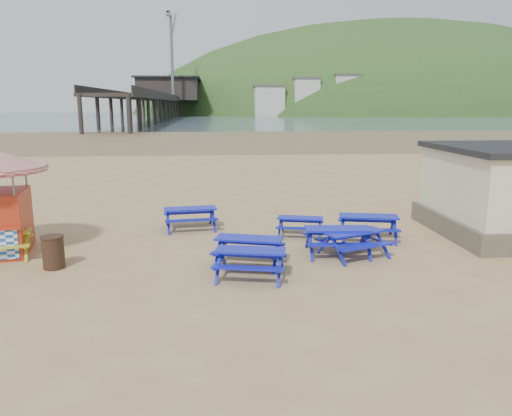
{
  "coord_description": "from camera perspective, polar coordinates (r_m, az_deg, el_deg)",
  "views": [
    {
      "loc": [
        -1.16,
        -15.5,
        4.56
      ],
      "look_at": [
        0.27,
        1.5,
        1.0
      ],
      "focal_mm": 35.0,
      "sensor_mm": 36.0,
      "label": 1
    }
  ],
  "objects": [
    {
      "name": "picnic_table_blue_g",
      "position": [
        13.4,
        -0.65,
        -6.35
      ],
      "size": [
        2.12,
        1.84,
        0.78
      ],
      "rotation": [
        0.0,
        0.0,
        -0.21
      ],
      "color": "#0209B0",
      "rests_on": "ground"
    },
    {
      "name": "picnic_table_blue_f",
      "position": [
        15.5,
        11.09,
        -4.02
      ],
      "size": [
        2.3,
        2.1,
        0.79
      ],
      "rotation": [
        0.0,
        0.0,
        0.38
      ],
      "color": "#0209B0",
      "rests_on": "ground"
    },
    {
      "name": "picnic_table_blue_a",
      "position": [
        18.68,
        -7.51,
        -1.18
      ],
      "size": [
        2.09,
        1.77,
        0.8
      ],
      "rotation": [
        0.0,
        0.0,
        0.13
      ],
      "color": "#0209B0",
      "rests_on": "ground"
    },
    {
      "name": "litter_bin",
      "position": [
        15.22,
        -22.17,
        -4.66
      ],
      "size": [
        0.64,
        0.64,
        0.94
      ],
      "color": "#3E241B",
      "rests_on": "ground"
    },
    {
      "name": "wet_sand",
      "position": [
        70.66,
        -3.9,
        8.05
      ],
      "size": [
        400.0,
        400.0,
        0.0
      ],
      "primitive_type": "plane",
      "color": "olive",
      "rests_on": "ground"
    },
    {
      "name": "picnic_table_blue_e",
      "position": [
        15.61,
        9.3,
        -3.75
      ],
      "size": [
        2.1,
        1.74,
        0.84
      ],
      "rotation": [
        0.0,
        0.0,
        -0.07
      ],
      "color": "#0209B0",
      "rests_on": "ground"
    },
    {
      "name": "picnic_table_blue_b",
      "position": [
        17.65,
        5.07,
        -2.12
      ],
      "size": [
        1.85,
        1.63,
        0.67
      ],
      "rotation": [
        0.0,
        0.0,
        -0.25
      ],
      "color": "#0209B0",
      "rests_on": "ground"
    },
    {
      "name": "pier",
      "position": [
        194.46,
        -10.0,
        11.87
      ],
      "size": [
        24.0,
        220.0,
        39.29
      ],
      "color": "black",
      "rests_on": "ground"
    },
    {
      "name": "sea",
      "position": [
        185.56,
        -4.53,
        10.34
      ],
      "size": [
        400.0,
        400.0,
        0.0
      ],
      "primitive_type": "plane",
      "color": "#455763",
      "rests_on": "ground"
    },
    {
      "name": "picnic_table_blue_d",
      "position": [
        14.44,
        -0.79,
        -4.94
      ],
      "size": [
        2.27,
        2.01,
        0.8
      ],
      "rotation": [
        0.0,
        0.0,
        -0.28
      ],
      "color": "#0209B0",
      "rests_on": "ground"
    },
    {
      "name": "picnic_table_blue_c",
      "position": [
        17.55,
        12.69,
        -2.16
      ],
      "size": [
        2.27,
        1.98,
        0.83
      ],
      "rotation": [
        0.0,
        0.0,
        -0.21
      ],
      "color": "#0209B0",
      "rests_on": "ground"
    },
    {
      "name": "ground",
      "position": [
        16.2,
        -0.51,
        -4.56
      ],
      "size": [
        400.0,
        400.0,
        0.0
      ],
      "primitive_type": "plane",
      "color": "tan",
      "rests_on": "ground"
    },
    {
      "name": "headland_town",
      "position": [
        261.98,
        15.72,
        8.18
      ],
      "size": [
        264.0,
        144.0,
        108.0
      ],
      "color": "#2D4C1E",
      "rests_on": "ground"
    }
  ]
}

